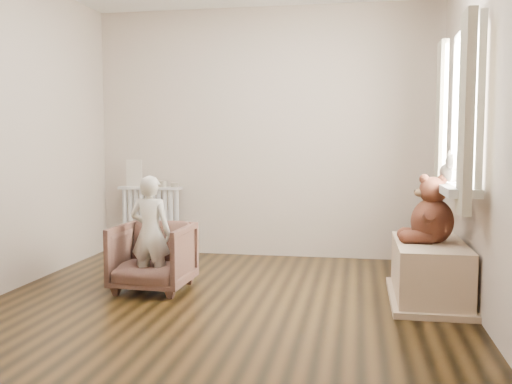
% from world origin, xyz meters
% --- Properties ---
extents(floor, '(3.60, 3.60, 0.01)m').
position_xyz_m(floor, '(0.00, 0.00, 0.00)').
color(floor, black).
rests_on(floor, ground).
extents(back_wall, '(3.60, 0.02, 2.60)m').
position_xyz_m(back_wall, '(0.00, 1.80, 1.30)').
color(back_wall, beige).
rests_on(back_wall, ground).
extents(front_wall, '(3.60, 0.02, 2.60)m').
position_xyz_m(front_wall, '(0.00, -1.80, 1.30)').
color(front_wall, beige).
rests_on(front_wall, ground).
extents(left_wall, '(0.02, 3.60, 2.60)m').
position_xyz_m(left_wall, '(-1.80, 0.00, 1.30)').
color(left_wall, beige).
rests_on(left_wall, ground).
extents(right_wall, '(0.02, 3.60, 2.60)m').
position_xyz_m(right_wall, '(1.80, 0.00, 1.30)').
color(right_wall, beige).
rests_on(right_wall, ground).
extents(window, '(0.03, 0.90, 1.10)m').
position_xyz_m(window, '(1.76, 0.30, 1.45)').
color(window, white).
rests_on(window, right_wall).
extents(window_sill, '(0.22, 1.10, 0.06)m').
position_xyz_m(window_sill, '(1.67, 0.30, 0.87)').
color(window_sill, silver).
rests_on(window_sill, right_wall).
extents(curtain_left, '(0.06, 0.26, 1.30)m').
position_xyz_m(curtain_left, '(1.65, -0.27, 1.39)').
color(curtain_left, '#B4AC91').
rests_on(curtain_left, right_wall).
extents(curtain_right, '(0.06, 0.26, 1.30)m').
position_xyz_m(curtain_right, '(1.65, 0.87, 1.39)').
color(curtain_right, '#B4AC91').
rests_on(curtain_right, right_wall).
extents(radiator, '(0.69, 0.13, 0.73)m').
position_xyz_m(radiator, '(-1.23, 1.68, 0.39)').
color(radiator, silver).
rests_on(radiator, floor).
extents(paper_doll, '(0.17, 0.02, 0.29)m').
position_xyz_m(paper_doll, '(-1.41, 1.68, 0.87)').
color(paper_doll, beige).
rests_on(paper_doll, radiator).
extents(tin_a, '(0.11, 0.11, 0.07)m').
position_xyz_m(tin_a, '(-1.09, 1.68, 0.76)').
color(tin_a, '#A59E8C').
rests_on(tin_a, radiator).
extents(tin_b, '(0.09, 0.09, 0.05)m').
position_xyz_m(tin_b, '(-0.96, 1.68, 0.75)').
color(tin_b, '#A59E8C').
rests_on(tin_b, radiator).
extents(toy_vanity, '(0.30, 0.21, 0.47)m').
position_xyz_m(toy_vanity, '(-1.11, 1.65, 0.28)').
color(toy_vanity, silver).
rests_on(toy_vanity, floor).
extents(armchair, '(0.61, 0.62, 0.55)m').
position_xyz_m(armchair, '(-0.66, 0.23, 0.28)').
color(armchair, brown).
rests_on(armchair, floor).
extents(child, '(0.34, 0.23, 0.92)m').
position_xyz_m(child, '(-0.66, 0.18, 0.48)').
color(child, silver).
rests_on(child, armchair).
extents(toy_bench, '(0.51, 0.96, 0.45)m').
position_xyz_m(toy_bench, '(1.52, 0.30, 0.20)').
color(toy_bench, beige).
rests_on(toy_bench, floor).
extents(teddy_bear, '(0.42, 0.32, 0.51)m').
position_xyz_m(teddy_bear, '(1.53, 0.30, 0.67)').
color(teddy_bear, '#3B1A11').
rests_on(teddy_bear, toy_bench).
extents(plush_cat, '(0.25, 0.31, 0.23)m').
position_xyz_m(plush_cat, '(1.66, 0.33, 1.00)').
color(plush_cat, slate).
rests_on(plush_cat, window_sill).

